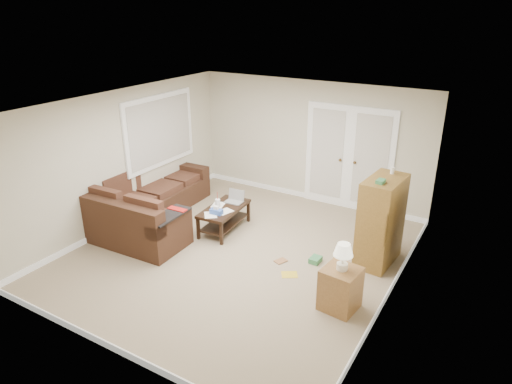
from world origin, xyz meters
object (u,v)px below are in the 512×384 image
Objects in this scene: tv_armoire at (381,221)px; side_cabinet at (341,285)px; sectional_sofa at (147,207)px; coffee_table at (225,217)px.

side_cabinet is (-0.07, -1.49, -0.36)m from tv_armoire.
sectional_sofa is 1.88× the size of tv_armoire.
sectional_sofa is 4.13m from side_cabinet.
coffee_table is at bearing 18.46° from sectional_sofa.
sectional_sofa is 1.51m from coffee_table.
side_cabinet is (4.08, -0.63, 0.01)m from sectional_sofa.
tv_armoire reaches higher than sectional_sofa.
tv_armoire is (2.75, 0.33, 0.47)m from coffee_table.
tv_armoire is at bearing 2.37° from coffee_table.
sectional_sofa is 2.52× the size of coffee_table.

